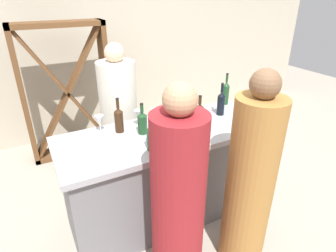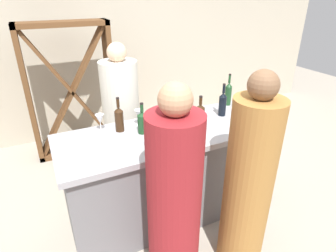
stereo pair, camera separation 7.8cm
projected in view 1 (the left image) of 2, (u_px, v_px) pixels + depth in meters
ground_plane at (168, 211)px, 2.88m from camera, size 12.00×12.00×0.00m
back_wall at (96, 38)px, 4.02m from camera, size 8.00×0.10×2.80m
bar_counter at (168, 174)px, 2.68m from camera, size 1.92×0.75×0.91m
wine_rack at (67, 93)px, 3.58m from camera, size 1.07×0.28×1.70m
wine_bottle_leftmost_amber_brown at (119, 119)px, 2.43m from camera, size 0.08×0.08×0.31m
wine_bottle_second_left_olive_green at (152, 137)px, 2.15m from camera, size 0.08×0.08×0.29m
wine_bottle_center_olive_green at (142, 122)px, 2.40m from camera, size 0.08×0.08×0.27m
wine_bottle_second_right_amber_brown at (200, 114)px, 2.57m from camera, size 0.08×0.08×0.28m
wine_bottle_rightmost_near_black at (221, 103)px, 2.76m from camera, size 0.07×0.07×0.32m
wine_bottle_far_right_olive_green at (226, 93)px, 3.02m from camera, size 0.07×0.07×0.34m
wine_glass_near_left at (161, 120)px, 2.43m from camera, size 0.08×0.08×0.14m
wine_glass_near_center at (155, 113)px, 2.56m from camera, size 0.08×0.08×0.15m
wine_glass_near_right at (138, 115)px, 2.52m from camera, size 0.08×0.08×0.16m
wine_glass_far_left at (99, 121)px, 2.40m from camera, size 0.08×0.08×0.16m
water_pitcher at (165, 136)px, 2.18m from camera, size 0.11×0.11×0.20m
person_left_guest at (250, 183)px, 2.10m from camera, size 0.46×0.46×1.60m
person_center_guest at (178, 204)px, 1.91m from camera, size 0.40×0.40×1.58m
person_right_guest at (120, 122)px, 3.09m from camera, size 0.43×0.43×1.57m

